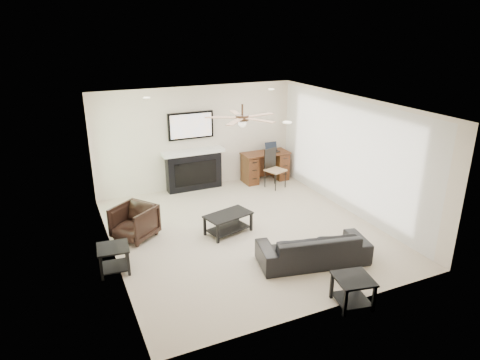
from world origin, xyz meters
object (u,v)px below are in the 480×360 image
at_px(fireplace_unit, 193,152).
at_px(coffee_table, 228,223).
at_px(sofa, 313,248).
at_px(armchair, 134,222).
at_px(desk, 265,167).

bearing_deg(fireplace_unit, coffee_table, -93.71).
bearing_deg(fireplace_unit, sofa, -79.90).
bearing_deg(armchair, fireplace_unit, 100.11).
bearing_deg(coffee_table, fireplace_unit, 71.34).
distance_m(sofa, armchair, 3.37).
height_order(coffee_table, desk, desk).
bearing_deg(sofa, coffee_table, -48.89).
bearing_deg(coffee_table, sofa, -75.59).
xyz_separation_m(coffee_table, desk, (2.04, 2.36, 0.18)).
height_order(armchair, fireplace_unit, fireplace_unit).
xyz_separation_m(fireplace_unit, desk, (1.87, -0.17, -0.57)).
distance_m(fireplace_unit, desk, 1.97).
relative_size(coffee_table, desk, 0.74).
bearing_deg(fireplace_unit, desk, -5.28).
bearing_deg(armchair, coffee_table, 35.42).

